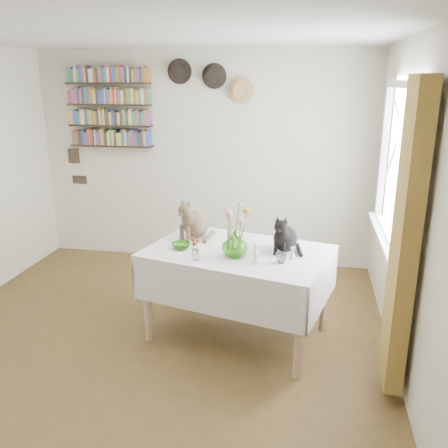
% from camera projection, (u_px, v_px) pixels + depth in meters
% --- Properties ---
extents(room, '(4.08, 4.58, 2.58)m').
position_uv_depth(room, '(136.00, 208.00, 3.52)').
color(room, brown).
rests_on(room, ground).
extents(window, '(0.12, 1.52, 1.32)m').
position_uv_depth(window, '(397.00, 177.00, 3.89)').
color(window, white).
rests_on(window, room).
extents(curtain, '(0.12, 0.38, 2.10)m').
position_uv_depth(curtain, '(405.00, 241.00, 3.11)').
color(curtain, brown).
rests_on(curtain, room).
extents(dining_table, '(1.67, 1.29, 0.80)m').
position_uv_depth(dining_table, '(238.00, 272.00, 4.02)').
color(dining_table, white).
rests_on(dining_table, room).
extents(tabby_cat, '(0.37, 0.40, 0.37)m').
position_uv_depth(tabby_cat, '(196.00, 217.00, 4.26)').
color(tabby_cat, brown).
rests_on(tabby_cat, dining_table).
extents(black_cat, '(0.29, 0.33, 0.33)m').
position_uv_depth(black_cat, '(286.00, 232.00, 3.91)').
color(black_cat, black).
rests_on(black_cat, dining_table).
extents(flower_vase, '(0.28, 0.28, 0.21)m').
position_uv_depth(flower_vase, '(235.00, 244.00, 3.79)').
color(flower_vase, '#6EC33B').
rests_on(flower_vase, dining_table).
extents(green_bowl, '(0.22, 0.22, 0.05)m').
position_uv_depth(green_bowl, '(181.00, 246.00, 4.00)').
color(green_bowl, '#6EC33B').
rests_on(green_bowl, dining_table).
extents(drinking_glass, '(0.09, 0.09, 0.08)m').
position_uv_depth(drinking_glass, '(281.00, 258.00, 3.68)').
color(drinking_glass, white).
rests_on(drinking_glass, dining_table).
extents(candlestick, '(0.05, 0.05, 0.17)m').
position_uv_depth(candlestick, '(255.00, 257.00, 3.66)').
color(candlestick, white).
rests_on(candlestick, dining_table).
extents(berry_jar, '(0.05, 0.05, 0.22)m').
position_uv_depth(berry_jar, '(195.00, 249.00, 3.73)').
color(berry_jar, white).
rests_on(berry_jar, dining_table).
extents(porcelain_figurine, '(0.06, 0.06, 0.11)m').
position_uv_depth(porcelain_figurine, '(292.00, 253.00, 3.76)').
color(porcelain_figurine, white).
rests_on(porcelain_figurine, dining_table).
extents(flower_bouquet, '(0.17, 0.12, 0.39)m').
position_uv_depth(flower_bouquet, '(235.00, 215.00, 3.74)').
color(flower_bouquet, '#4C7233').
rests_on(flower_bouquet, flower_vase).
extents(bookshelf_unit, '(1.00, 0.16, 0.91)m').
position_uv_depth(bookshelf_unit, '(110.00, 108.00, 5.57)').
color(bookshelf_unit, black).
rests_on(bookshelf_unit, room).
extents(wall_hats, '(0.98, 0.09, 0.48)m').
position_uv_depth(wall_hats, '(211.00, 79.00, 5.29)').
color(wall_hats, black).
rests_on(wall_hats, room).
extents(wall_art_plaques, '(0.21, 0.02, 0.44)m').
position_uv_depth(wall_art_plaques, '(76.00, 166.00, 5.94)').
color(wall_art_plaques, '#38281E').
rests_on(wall_art_plaques, room).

